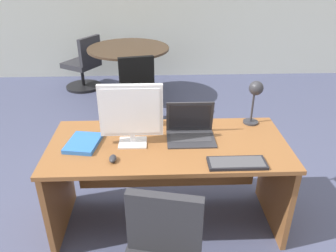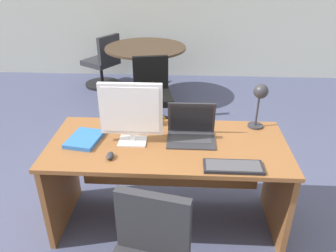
{
  "view_description": "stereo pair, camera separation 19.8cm",
  "coord_description": "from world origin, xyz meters",
  "px_view_note": "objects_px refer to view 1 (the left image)",
  "views": [
    {
      "loc": [
        -0.08,
        -2.08,
        1.99
      ],
      "look_at": [
        0.0,
        0.04,
        0.87
      ],
      "focal_mm": 35.68,
      "sensor_mm": 36.0,
      "label": 1
    },
    {
      "loc": [
        0.11,
        -2.08,
        1.99
      ],
      "look_at": [
        0.0,
        0.04,
        0.87
      ],
      "focal_mm": 35.68,
      "sensor_mm": 36.0,
      "label": 2
    }
  ],
  "objects_px": {
    "mouse": "(113,159)",
    "meeting_chair_far": "(84,68)",
    "coffee_mug": "(154,120)",
    "meeting_chair_near": "(140,101)",
    "desk": "(168,165)",
    "meeting_table": "(129,61)",
    "monitor": "(131,113)",
    "keyboard": "(237,163)",
    "laptop": "(190,126)",
    "desk_lamp": "(255,94)",
    "book": "(83,143)"
  },
  "relations": [
    {
      "from": "monitor",
      "to": "laptop",
      "type": "relative_size",
      "value": 1.28
    },
    {
      "from": "desk_lamp",
      "to": "mouse",
      "type": "bearing_deg",
      "value": -155.17
    },
    {
      "from": "monitor",
      "to": "laptop",
      "type": "height_order",
      "value": "monitor"
    },
    {
      "from": "meeting_chair_near",
      "to": "meeting_chair_far",
      "type": "bearing_deg",
      "value": 124.36
    },
    {
      "from": "desk",
      "to": "mouse",
      "type": "bearing_deg",
      "value": -144.13
    },
    {
      "from": "laptop",
      "to": "meeting_chair_far",
      "type": "relative_size",
      "value": 0.42
    },
    {
      "from": "desk",
      "to": "meeting_chair_near",
      "type": "distance_m",
      "value": 1.7
    },
    {
      "from": "desk",
      "to": "desk_lamp",
      "type": "height_order",
      "value": "desk_lamp"
    },
    {
      "from": "monitor",
      "to": "mouse",
      "type": "xyz_separation_m",
      "value": [
        -0.12,
        -0.22,
        -0.23
      ]
    },
    {
      "from": "mouse",
      "to": "meeting_table",
      "type": "bearing_deg",
      "value": 91.67
    },
    {
      "from": "coffee_mug",
      "to": "meeting_table",
      "type": "xyz_separation_m",
      "value": [
        -0.36,
        2.3,
        -0.21
      ]
    },
    {
      "from": "meeting_table",
      "to": "meeting_chair_near",
      "type": "bearing_deg",
      "value": -78.87
    },
    {
      "from": "coffee_mug",
      "to": "meeting_chair_near",
      "type": "distance_m",
      "value": 1.51
    },
    {
      "from": "laptop",
      "to": "mouse",
      "type": "bearing_deg",
      "value": -148.99
    },
    {
      "from": "monitor",
      "to": "book",
      "type": "bearing_deg",
      "value": -179.92
    },
    {
      "from": "coffee_mug",
      "to": "book",
      "type": "bearing_deg",
      "value": -150.4
    },
    {
      "from": "mouse",
      "to": "keyboard",
      "type": "bearing_deg",
      "value": -5.05
    },
    {
      "from": "mouse",
      "to": "coffee_mug",
      "type": "xyz_separation_m",
      "value": [
        0.27,
        0.51,
        0.03
      ]
    },
    {
      "from": "desk",
      "to": "meeting_chair_near",
      "type": "height_order",
      "value": "meeting_chair_near"
    },
    {
      "from": "mouse",
      "to": "meeting_chair_far",
      "type": "distance_m",
      "value": 3.43
    },
    {
      "from": "desk",
      "to": "monitor",
      "type": "height_order",
      "value": "monitor"
    },
    {
      "from": "desk",
      "to": "meeting_table",
      "type": "height_order",
      "value": "meeting_table"
    },
    {
      "from": "monitor",
      "to": "mouse",
      "type": "bearing_deg",
      "value": -118.11
    },
    {
      "from": "mouse",
      "to": "meeting_chair_far",
      "type": "bearing_deg",
      "value": 104.23
    },
    {
      "from": "laptop",
      "to": "coffee_mug",
      "type": "relative_size",
      "value": 3.14
    },
    {
      "from": "desk",
      "to": "monitor",
      "type": "bearing_deg",
      "value": -169.31
    },
    {
      "from": "desk_lamp",
      "to": "monitor",
      "type": "bearing_deg",
      "value": -164.2
    },
    {
      "from": "mouse",
      "to": "meeting_chair_far",
      "type": "height_order",
      "value": "meeting_chair_far"
    },
    {
      "from": "desk",
      "to": "laptop",
      "type": "xyz_separation_m",
      "value": [
        0.17,
        0.06,
        0.31
      ]
    },
    {
      "from": "monitor",
      "to": "mouse",
      "type": "height_order",
      "value": "monitor"
    },
    {
      "from": "laptop",
      "to": "mouse",
      "type": "relative_size",
      "value": 4.06
    },
    {
      "from": "desk",
      "to": "coffee_mug",
      "type": "bearing_deg",
      "value": 112.81
    },
    {
      "from": "desk_lamp",
      "to": "meeting_chair_far",
      "type": "height_order",
      "value": "desk_lamp"
    },
    {
      "from": "book",
      "to": "meeting_chair_far",
      "type": "height_order",
      "value": "meeting_chair_far"
    },
    {
      "from": "book",
      "to": "meeting_chair_near",
      "type": "relative_size",
      "value": 0.37
    },
    {
      "from": "mouse",
      "to": "book",
      "type": "relative_size",
      "value": 0.28
    },
    {
      "from": "meeting_table",
      "to": "desk_lamp",
      "type": "bearing_deg",
      "value": -63.96
    },
    {
      "from": "desk",
      "to": "meeting_table",
      "type": "distance_m",
      "value": 2.59
    },
    {
      "from": "coffee_mug",
      "to": "meeting_chair_near",
      "type": "height_order",
      "value": "meeting_chair_near"
    },
    {
      "from": "meeting_chair_far",
      "to": "meeting_chair_near",
      "type": "bearing_deg",
      "value": -55.64
    },
    {
      "from": "mouse",
      "to": "desk_lamp",
      "type": "xyz_separation_m",
      "value": [
        1.06,
        0.49,
        0.25
      ]
    },
    {
      "from": "book",
      "to": "desk",
      "type": "bearing_deg",
      "value": 4.59
    },
    {
      "from": "desk_lamp",
      "to": "book",
      "type": "height_order",
      "value": "desk_lamp"
    },
    {
      "from": "desk",
      "to": "book",
      "type": "relative_size",
      "value": 5.52
    },
    {
      "from": "keyboard",
      "to": "coffee_mug",
      "type": "xyz_separation_m",
      "value": [
        -0.54,
        0.58,
        0.03
      ]
    },
    {
      "from": "laptop",
      "to": "book",
      "type": "relative_size",
      "value": 1.12
    },
    {
      "from": "keyboard",
      "to": "meeting_chair_near",
      "type": "relative_size",
      "value": 0.44
    },
    {
      "from": "mouse",
      "to": "book",
      "type": "height_order",
      "value": "mouse"
    },
    {
      "from": "desk",
      "to": "mouse",
      "type": "height_order",
      "value": "mouse"
    },
    {
      "from": "monitor",
      "to": "meeting_table",
      "type": "relative_size",
      "value": 0.39
    }
  ]
}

